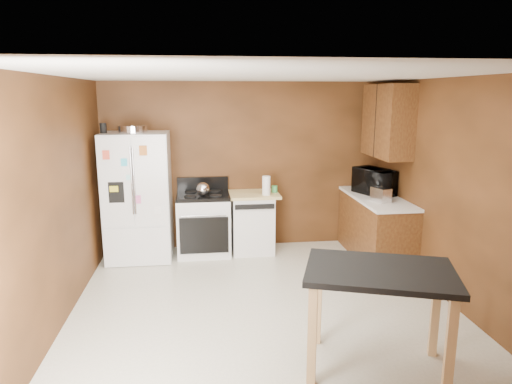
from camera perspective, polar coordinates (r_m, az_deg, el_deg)
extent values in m
plane|color=beige|center=(5.16, 1.17, -14.56)|extent=(4.50, 4.50, 0.00)
plane|color=white|center=(4.61, 1.30, 14.41)|extent=(4.50, 4.50, 0.00)
plane|color=brown|center=(6.92, -1.42, 3.29)|extent=(4.20, 0.00, 4.20)
plane|color=brown|center=(2.63, 8.38, -11.99)|extent=(4.20, 0.00, 4.20)
plane|color=brown|center=(4.90, -23.89, -1.50)|extent=(0.00, 4.50, 4.50)
plane|color=brown|center=(5.44, 23.71, -0.22)|extent=(0.00, 4.50, 4.50)
cylinder|color=silver|center=(6.47, -15.13, 7.60)|extent=(0.40, 0.40, 0.10)
cylinder|color=black|center=(6.53, -18.56, 7.58)|extent=(0.09, 0.09, 0.13)
sphere|color=silver|center=(6.51, -6.66, 0.37)|extent=(0.19, 0.19, 0.19)
cylinder|color=white|center=(6.56, 1.30, 0.80)|extent=(0.12, 0.12, 0.27)
cylinder|color=#45B35B|center=(6.76, 2.32, 0.38)|extent=(0.12, 0.12, 0.10)
cube|color=silver|center=(6.35, 15.34, -0.31)|extent=(0.23, 0.29, 0.19)
imported|color=black|center=(6.79, 14.55, 1.16)|extent=(0.62, 0.72, 0.34)
cube|color=white|center=(6.65, -14.50, -0.55)|extent=(0.90, 0.75, 1.80)
cube|color=white|center=(6.25, -17.13, 1.13)|extent=(0.43, 0.02, 1.20)
cube|color=white|center=(6.19, -13.03, 1.25)|extent=(0.43, 0.02, 1.20)
cube|color=white|center=(6.44, -14.64, -6.69)|extent=(0.88, 0.02, 0.54)
cube|color=black|center=(6.27, -17.06, -0.05)|extent=(0.20, 0.01, 0.28)
cylinder|color=silver|center=(6.19, -15.27, 1.32)|extent=(0.02, 0.02, 0.90)
cylinder|color=silver|center=(6.19, -14.99, 1.33)|extent=(0.02, 0.02, 0.90)
cube|color=#F6543A|center=(6.19, -18.25, 4.42)|extent=(0.09, 0.00, 0.12)
cube|color=#3AD1F7|center=(6.16, -16.18, 3.58)|extent=(0.08, 0.00, 0.10)
cube|color=orange|center=(6.11, -13.94, 5.06)|extent=(0.10, 0.00, 0.13)
cube|color=yellow|center=(6.25, -17.34, 0.36)|extent=(0.11, 0.00, 0.08)
cube|color=pink|center=(6.23, -14.55, -0.91)|extent=(0.08, 0.00, 0.11)
cube|color=white|center=(6.24, -12.20, -2.20)|extent=(0.09, 0.00, 0.10)
cube|color=#AAFCFF|center=(6.19, -15.61, 1.77)|extent=(0.07, 0.00, 0.07)
cube|color=white|center=(6.75, -6.54, -4.19)|extent=(0.76, 0.65, 0.85)
cube|color=black|center=(6.64, -6.64, -0.47)|extent=(0.76, 0.65, 0.05)
cube|color=black|center=(6.90, -6.68, 1.07)|extent=(0.76, 0.06, 0.20)
cube|color=black|center=(6.45, -6.50, -5.42)|extent=(0.68, 0.02, 0.52)
cylinder|color=silver|center=(6.36, -6.56, -2.95)|extent=(0.62, 0.02, 0.02)
cylinder|color=black|center=(6.79, -8.17, 0.04)|extent=(0.17, 0.17, 0.02)
cylinder|color=black|center=(6.80, -5.14, 0.11)|extent=(0.17, 0.17, 0.02)
cylinder|color=black|center=(6.48, -8.22, -0.56)|extent=(0.17, 0.17, 0.02)
cylinder|color=black|center=(6.48, -5.04, -0.47)|extent=(0.17, 0.17, 0.02)
cube|color=white|center=(6.82, -0.47, -3.95)|extent=(0.60, 0.60, 0.85)
cube|color=black|center=(6.43, -0.16, -1.85)|extent=(0.56, 0.02, 0.07)
cube|color=tan|center=(6.71, -0.48, -0.30)|extent=(0.78, 0.62, 0.04)
cube|color=brown|center=(6.76, 14.71, -4.46)|extent=(0.60, 1.55, 0.86)
cube|color=white|center=(6.65, 14.92, -0.74)|extent=(0.63, 1.58, 0.04)
cube|color=brown|center=(6.64, 16.12, 8.52)|extent=(0.35, 1.05, 1.00)
cube|color=black|center=(6.58, 14.67, 8.57)|extent=(0.01, 0.01, 1.00)
cube|color=black|center=(3.95, 15.25, -9.59)|extent=(1.40, 1.14, 0.05)
cube|color=tan|center=(4.42, 7.74, -13.26)|extent=(0.09, 0.09, 0.86)
cube|color=tan|center=(4.48, 21.51, -13.64)|extent=(0.09, 0.09, 0.86)
cube|color=tan|center=(3.85, 7.03, -17.31)|extent=(0.09, 0.09, 0.86)
cube|color=tan|center=(3.93, 23.11, -17.64)|extent=(0.09, 0.09, 0.86)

